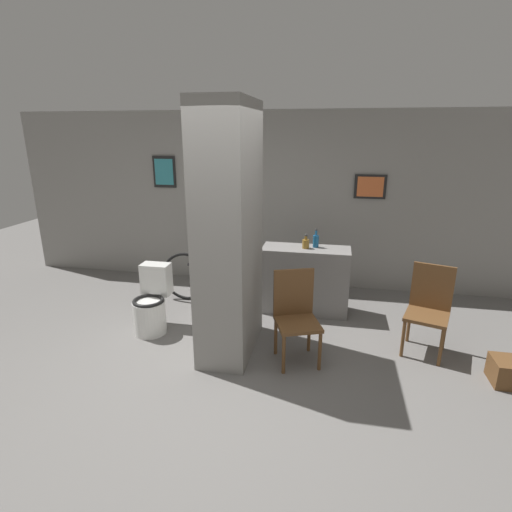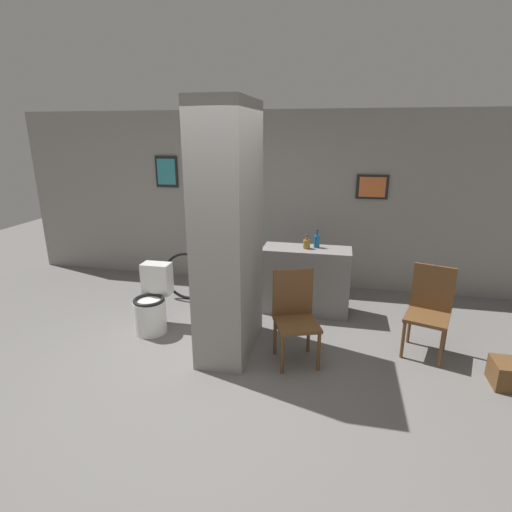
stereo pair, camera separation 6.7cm
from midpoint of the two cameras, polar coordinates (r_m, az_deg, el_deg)
ground_plane at (r=4.15m, az=-5.53°, el=-16.32°), size 14.00×14.00×0.00m
wall_back at (r=6.10m, az=1.16°, el=7.98°), size 8.00×0.09×2.60m
pillar_center at (r=4.09m, az=-4.32°, el=3.21°), size 0.53×1.05×2.60m
counter_shelf at (r=5.28m, az=6.65°, el=-3.41°), size 1.12×0.44×0.87m
toilet at (r=4.95m, az=-15.07°, el=-6.74°), size 0.38×0.54×0.78m
chair_near_pillar at (r=4.16m, az=5.24°, el=-8.11°), size 0.54×0.54×0.95m
chair_by_doorway at (r=4.65m, az=23.06°, el=-6.64°), size 0.53×0.53×0.95m
bicycle at (r=5.54m, az=-5.41°, el=-3.16°), size 1.71×0.42×0.75m
bottle_tall at (r=5.17m, az=8.18°, el=2.22°), size 0.08×0.08×0.25m
bottle_short at (r=5.12m, az=6.75°, el=1.84°), size 0.09×0.09×0.19m
floor_crate at (r=4.59m, az=32.02°, el=-13.85°), size 0.30×0.30×0.24m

